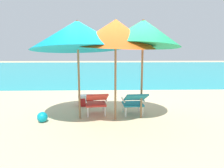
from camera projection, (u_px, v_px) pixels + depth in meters
ground_plane at (110, 86)px, 9.53m from camera, size 40.00×40.00×0.00m
ocean_band at (108, 69)px, 17.46m from camera, size 40.00×18.00×0.01m
lounge_chair_left at (96, 101)px, 5.22m from camera, size 0.64×0.93×0.68m
lounge_chair_right at (134, 101)px, 5.22m from camera, size 0.60×0.91×0.68m
beach_umbrella_left at (78, 35)px, 4.77m from camera, size 2.80×2.84×2.49m
beach_umbrella_center at (116, 34)px, 4.68m from camera, size 2.68×2.69×2.45m
beach_umbrella_right at (143, 33)px, 4.80m from camera, size 2.53×2.54×2.50m
beach_ball at (42, 117)px, 4.84m from camera, size 0.25×0.25×0.25m
cooler_box at (86, 100)px, 6.27m from camera, size 0.51×0.38×0.32m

